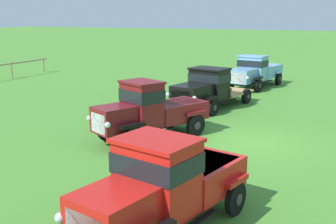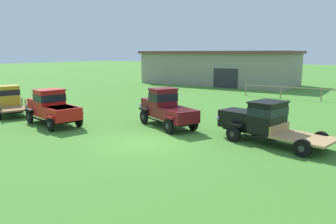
# 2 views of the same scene
# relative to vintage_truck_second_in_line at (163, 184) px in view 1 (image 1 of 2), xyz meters

# --- Properties ---
(ground_plane) EXTENTS (240.00, 240.00, 0.00)m
(ground_plane) POSITION_rel_vintage_truck_second_in_line_xyz_m (7.11, -0.10, -1.09)
(ground_plane) COLOR #47842D
(vintage_truck_second_in_line) EXTENTS (4.82, 2.70, 2.14)m
(vintage_truck_second_in_line) POSITION_rel_vintage_truck_second_in_line_xyz_m (0.00, 0.00, 0.00)
(vintage_truck_second_in_line) COLOR black
(vintage_truck_second_in_line) RESTS_ON ground
(vintage_truck_midrow_center) EXTENTS (4.83, 3.30, 2.25)m
(vintage_truck_midrow_center) POSITION_rel_vintage_truck_second_in_line_xyz_m (6.03, 3.44, 0.02)
(vintage_truck_midrow_center) COLOR black
(vintage_truck_midrow_center) RESTS_ON ground
(vintage_truck_far_side) EXTENTS (5.84, 3.00, 2.04)m
(vintage_truck_far_side) POSITION_rel_vintage_truck_second_in_line_xyz_m (11.83, 3.27, -0.04)
(vintage_truck_far_side) COLOR black
(vintage_truck_far_side) RESTS_ON ground
(vintage_truck_back_of_row) EXTENTS (5.61, 2.78, 2.08)m
(vintage_truck_back_of_row) POSITION_rel_vintage_truck_second_in_line_xyz_m (19.34, 2.63, -0.05)
(vintage_truck_back_of_row) COLOR black
(vintage_truck_back_of_row) RESTS_ON ground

